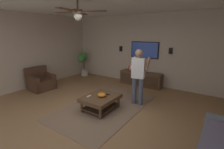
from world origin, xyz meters
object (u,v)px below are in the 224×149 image
(person_standing, at_px, (138,74))
(tv, at_px, (144,50))
(media_console, at_px, (141,79))
(potted_plant_tall, at_px, (83,60))
(armchair, at_px, (41,82))
(remote_white, at_px, (89,96))
(wall_speaker_right, at_px, (121,49))
(bowl, at_px, (102,95))
(vase_round, at_px, (131,68))
(coffee_table, at_px, (101,100))
(ceiling_fan, at_px, (78,13))
(remote_black, at_px, (107,94))
(wall_speaker_left, at_px, (171,51))

(person_standing, bearing_deg, tv, 8.13)
(media_console, distance_m, potted_plant_tall, 3.11)
(armchair, xyz_separation_m, remote_white, (-0.25, -2.68, 0.13))
(media_console, bearing_deg, wall_speaker_right, -102.78)
(person_standing, height_order, bowl, person_standing)
(vase_round, bearing_deg, bowl, -168.81)
(armchair, relative_size, media_console, 0.51)
(coffee_table, distance_m, vase_round, 2.72)
(person_standing, bearing_deg, armchair, 92.39)
(armchair, relative_size, ceiling_fan, 0.74)
(tv, relative_size, remote_white, 7.65)
(armchair, height_order, potted_plant_tall, potted_plant_tall)
(vase_round, height_order, ceiling_fan, ceiling_fan)
(remote_black, height_order, wall_speaker_right, wall_speaker_right)
(media_console, distance_m, wall_speaker_right, 1.61)
(person_standing, bearing_deg, remote_black, 129.61)
(coffee_table, bearing_deg, armchair, 88.92)
(potted_plant_tall, bearing_deg, wall_speaker_right, -78.22)
(potted_plant_tall, height_order, bowl, potted_plant_tall)
(armchair, xyz_separation_m, vase_round, (2.59, -2.44, 0.38))
(ceiling_fan, bearing_deg, remote_white, 25.45)
(remote_white, distance_m, wall_speaker_left, 3.47)
(media_console, relative_size, wall_speaker_left, 7.73)
(ceiling_fan, bearing_deg, wall_speaker_left, -15.86)
(bowl, bearing_deg, remote_black, -11.25)
(coffee_table, distance_m, remote_black, 0.23)
(armchair, height_order, media_console, armchair)
(remote_white, height_order, vase_round, vase_round)
(wall_speaker_left, bearing_deg, wall_speaker_right, 90.00)
(person_standing, bearing_deg, media_console, 10.60)
(coffee_table, bearing_deg, potted_plant_tall, 51.24)
(potted_plant_tall, bearing_deg, remote_white, -133.26)
(wall_speaker_right, height_order, ceiling_fan, ceiling_fan)
(remote_white, relative_size, ceiling_fan, 0.13)
(potted_plant_tall, bearing_deg, media_console, -87.15)
(media_console, distance_m, tv, 1.17)
(potted_plant_tall, bearing_deg, person_standing, -112.52)
(remote_white, distance_m, ceiling_fan, 2.14)
(tv, xyz_separation_m, wall_speaker_right, (0.01, 1.12, -0.02))
(vase_round, bearing_deg, coffee_table, -169.62)
(armchair, xyz_separation_m, person_standing, (0.86, -3.60, 0.65))
(ceiling_fan, bearing_deg, media_console, -0.01)
(coffee_table, height_order, tv, tv)
(tv, xyz_separation_m, remote_black, (-2.68, -0.08, -1.00))
(person_standing, relative_size, ceiling_fan, 1.40)
(armchair, bearing_deg, wall_speaker_left, 40.14)
(remote_black, bearing_deg, bowl, -112.99)
(vase_round, bearing_deg, armchair, 136.71)
(coffee_table, relative_size, wall_speaker_right, 4.55)
(vase_round, bearing_deg, ceiling_fan, -171.84)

